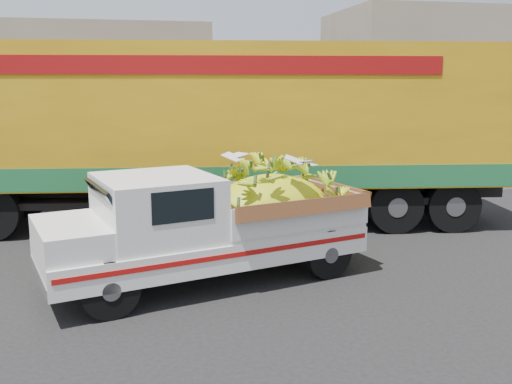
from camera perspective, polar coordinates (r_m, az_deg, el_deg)
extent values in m
plane|color=black|center=(9.06, -1.29, -8.65)|extent=(100.00, 100.00, 0.00)
cube|color=gray|center=(14.83, -5.49, -0.64)|extent=(60.00, 0.25, 0.15)
cube|color=gray|center=(16.88, -6.26, 0.75)|extent=(60.00, 4.00, 0.14)
cube|color=gray|center=(28.12, 22.26, 10.07)|extent=(14.00, 6.00, 6.00)
cylinder|color=black|center=(7.75, -14.42, -9.40)|extent=(0.82, 0.43, 0.79)
cylinder|color=black|center=(9.15, -16.60, -6.34)|extent=(0.82, 0.43, 0.79)
cylinder|color=black|center=(9.06, 7.15, -6.12)|extent=(0.82, 0.43, 0.79)
cylinder|color=black|center=(10.29, 2.39, -3.97)|extent=(0.82, 0.43, 0.79)
cube|color=silver|center=(8.84, -5.11, -5.29)|extent=(5.15, 3.01, 0.40)
cube|color=#A50F0C|center=(8.05, -2.70, -6.41)|extent=(4.58, 1.31, 0.07)
cube|color=silver|center=(8.32, -20.62, -7.82)|extent=(0.57, 1.68, 0.14)
cube|color=silver|center=(8.23, -18.10, -4.25)|extent=(1.29, 1.83, 0.37)
cube|color=silver|center=(8.43, -9.89, -1.54)|extent=(2.00, 2.06, 0.93)
cube|color=black|center=(7.64, -7.26, -1.42)|extent=(0.85, 0.25, 0.43)
cube|color=silver|center=(9.25, 1.96, -1.56)|extent=(2.76, 2.34, 0.53)
ellipsoid|color=yellow|center=(9.23, 1.40, -2.28)|extent=(2.45, 1.94, 1.32)
cylinder|color=black|center=(12.38, 19.08, -1.27)|extent=(1.13, 0.46, 1.10)
cylinder|color=black|center=(14.20, 15.96, 0.42)|extent=(1.13, 0.46, 1.10)
cylinder|color=black|center=(11.96, 13.78, -1.39)|extent=(1.13, 0.46, 1.10)
cylinder|color=black|center=(13.84, 11.28, 0.37)|extent=(1.13, 0.46, 1.10)
cylinder|color=black|center=(14.05, -22.04, -0.07)|extent=(1.13, 0.46, 1.10)
cube|color=black|center=(12.33, -3.32, 0.37)|extent=(12.03, 2.58, 0.36)
cube|color=#C79413|center=(12.14, -3.41, 7.81)|extent=(11.99, 4.04, 2.84)
cube|color=#1C6233|center=(12.26, -3.34, 2.34)|extent=(12.05, 4.06, 0.45)
cube|color=maroon|center=(10.86, -3.39, 12.56)|extent=(8.33, 1.13, 0.35)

